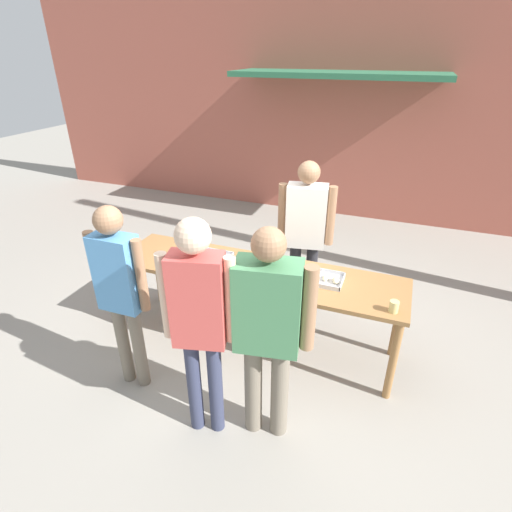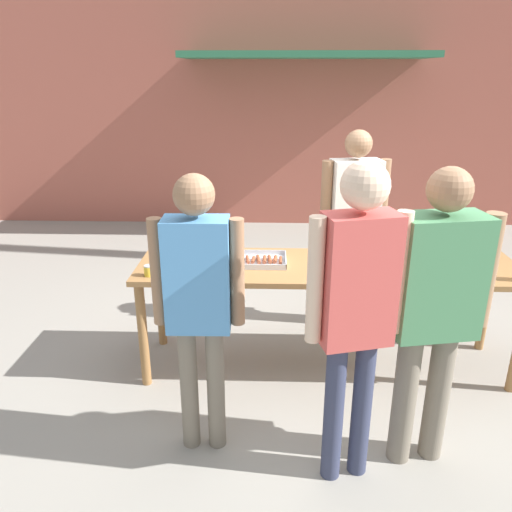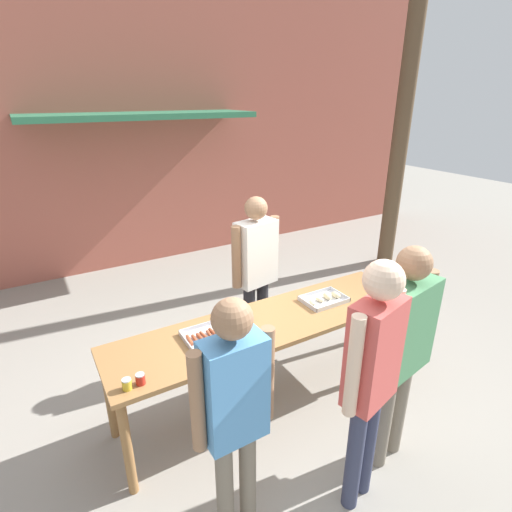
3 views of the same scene
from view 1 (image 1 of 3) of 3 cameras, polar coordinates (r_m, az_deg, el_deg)
ground_plane at (r=4.33m, az=0.00°, el=-11.97°), size 24.00×24.00×0.00m
building_facade_back at (r=7.21m, az=12.38°, el=23.09°), size 12.00×1.11×4.50m
serving_table at (r=3.88m, az=0.00°, el=-3.15°), size 2.84×0.72×0.86m
food_tray_sausages at (r=4.06m, az=-6.94°, el=-0.20°), size 0.46×0.31×0.04m
food_tray_buns at (r=3.71m, az=9.45°, el=-3.16°), size 0.41×0.29×0.06m
condiment_jar_mustard at (r=4.22m, az=-17.82°, el=0.09°), size 0.06×0.06×0.08m
condiment_jar_ketchup at (r=4.17m, az=-16.77°, el=-0.08°), size 0.06×0.06×0.08m
beer_cup at (r=3.41m, az=19.10°, el=-6.84°), size 0.08×0.08×0.10m
person_server_behind_table at (r=4.30m, az=7.10°, el=4.16°), size 0.59×0.30×1.77m
person_customer_holding_hotdog at (r=3.44m, az=-18.88°, el=-3.84°), size 0.52×0.22×1.73m
person_customer_with_cup at (r=2.82m, az=1.65°, el=-9.52°), size 0.65×0.33×1.78m
person_customer_waiting_in_line at (r=2.82m, az=-8.13°, el=-8.14°), size 0.52×0.29×1.84m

